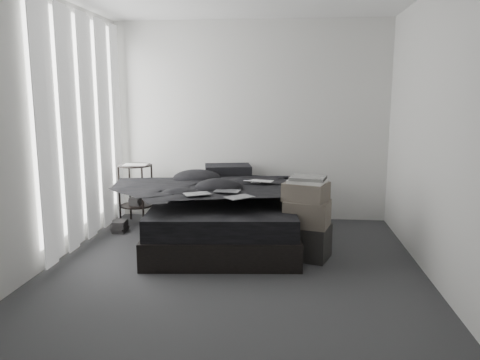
# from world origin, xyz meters

# --- Properties ---
(floor) EXTENTS (3.60, 4.20, 0.01)m
(floor) POSITION_xyz_m (0.00, 0.00, 0.00)
(floor) COLOR #303133
(floor) RESTS_ON ground
(wall_back) EXTENTS (3.60, 0.01, 2.60)m
(wall_back) POSITION_xyz_m (0.00, 2.10, 1.30)
(wall_back) COLOR silver
(wall_back) RESTS_ON ground
(wall_front) EXTENTS (3.60, 0.01, 2.60)m
(wall_front) POSITION_xyz_m (0.00, -2.10, 1.30)
(wall_front) COLOR silver
(wall_front) RESTS_ON ground
(wall_left) EXTENTS (0.01, 4.20, 2.60)m
(wall_left) POSITION_xyz_m (-1.80, 0.00, 1.30)
(wall_left) COLOR silver
(wall_left) RESTS_ON ground
(wall_right) EXTENTS (0.01, 4.20, 2.60)m
(wall_right) POSITION_xyz_m (1.80, 0.00, 1.30)
(wall_right) COLOR silver
(wall_right) RESTS_ON ground
(window_left) EXTENTS (0.02, 2.00, 2.30)m
(window_left) POSITION_xyz_m (-1.78, 0.90, 1.35)
(window_left) COLOR white
(window_left) RESTS_ON wall_left
(curtain_left) EXTENTS (0.06, 2.12, 2.48)m
(curtain_left) POSITION_xyz_m (-1.73, 0.90, 1.28)
(curtain_left) COLOR white
(curtain_left) RESTS_ON wall_left
(bed) EXTENTS (1.73, 2.17, 0.28)m
(bed) POSITION_xyz_m (-0.20, 1.02, 0.14)
(bed) COLOR black
(bed) RESTS_ON floor
(mattress) EXTENTS (1.66, 2.11, 0.22)m
(mattress) POSITION_xyz_m (-0.20, 1.02, 0.39)
(mattress) COLOR black
(mattress) RESTS_ON bed
(duvet) EXTENTS (1.66, 1.88, 0.24)m
(duvet) POSITION_xyz_m (-0.20, 0.97, 0.61)
(duvet) COLOR black
(duvet) RESTS_ON mattress
(pillow_lower) EXTENTS (0.65, 0.47, 0.14)m
(pillow_lower) POSITION_xyz_m (-0.33, 1.80, 0.56)
(pillow_lower) COLOR black
(pillow_lower) RESTS_ON mattress
(pillow_upper) EXTENTS (0.64, 0.50, 0.13)m
(pillow_upper) POSITION_xyz_m (-0.25, 1.79, 0.70)
(pillow_upper) COLOR black
(pillow_upper) RESTS_ON pillow_lower
(laptop) EXTENTS (0.36, 0.28, 0.03)m
(laptop) POSITION_xyz_m (0.17, 1.10, 0.75)
(laptop) COLOR silver
(laptop) RESTS_ON duvet
(comic_a) EXTENTS (0.31, 0.27, 0.01)m
(comic_a) POSITION_xyz_m (-0.40, 0.45, 0.74)
(comic_a) COLOR black
(comic_a) RESTS_ON duvet
(comic_b) EXTENTS (0.28, 0.20, 0.01)m
(comic_b) POSITION_xyz_m (-0.12, 0.63, 0.74)
(comic_b) COLOR black
(comic_b) RESTS_ON duvet
(comic_c) EXTENTS (0.31, 0.29, 0.01)m
(comic_c) POSITION_xyz_m (0.04, 0.35, 0.75)
(comic_c) COLOR black
(comic_c) RESTS_ON duvet
(side_stand) EXTENTS (0.45, 0.45, 0.76)m
(side_stand) POSITION_xyz_m (-1.44, 1.66, 0.38)
(side_stand) COLOR black
(side_stand) RESTS_ON floor
(papers) EXTENTS (0.31, 0.24, 0.02)m
(papers) POSITION_xyz_m (-1.43, 1.65, 0.77)
(papers) COLOR white
(papers) RESTS_ON side_stand
(floor_books) EXTENTS (0.15, 0.21, 0.15)m
(floor_books) POSITION_xyz_m (-1.51, 1.24, 0.07)
(floor_books) COLOR black
(floor_books) RESTS_ON floor
(box_lower) EXTENTS (0.55, 0.49, 0.34)m
(box_lower) POSITION_xyz_m (0.70, 0.55, 0.17)
(box_lower) COLOR black
(box_lower) RESTS_ON floor
(box_mid) EXTENTS (0.50, 0.44, 0.26)m
(box_mid) POSITION_xyz_m (0.71, 0.53, 0.47)
(box_mid) COLOR #564E44
(box_mid) RESTS_ON box_lower
(box_upper) EXTENTS (0.50, 0.46, 0.18)m
(box_upper) POSITION_xyz_m (0.69, 0.55, 0.69)
(box_upper) COLOR #564E44
(box_upper) RESTS_ON box_mid
(art_book_white) EXTENTS (0.42, 0.38, 0.03)m
(art_book_white) POSITION_xyz_m (0.70, 0.55, 0.80)
(art_book_white) COLOR silver
(art_book_white) RESTS_ON box_upper
(art_book_snake) EXTENTS (0.39, 0.34, 0.03)m
(art_book_snake) POSITION_xyz_m (0.71, 0.53, 0.83)
(art_book_snake) COLOR silver
(art_book_snake) RESTS_ON art_book_white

